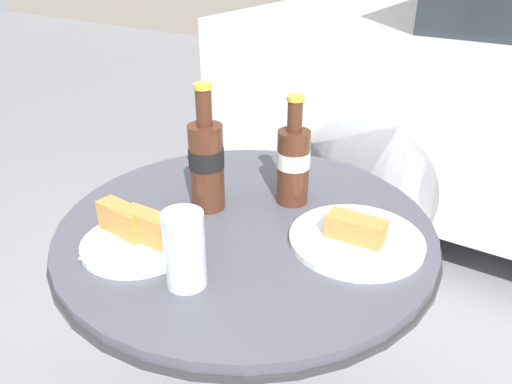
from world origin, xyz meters
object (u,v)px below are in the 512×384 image
object	(u,v)px
lunch_plate_near	(356,237)
lunch_plate_far	(140,235)
bistro_table	(246,283)
cola_bottle_right	(207,162)
drinking_glass	(185,253)
cola_bottle_left	(293,162)

from	to	relation	value
lunch_plate_near	lunch_plate_far	world-z (taller)	lunch_plate_far
bistro_table	lunch_plate_near	distance (m)	0.27
bistro_table	lunch_plate_far	xyz separation A→B (m)	(-0.11, -0.17, 0.17)
cola_bottle_right	lunch_plate_far	xyz separation A→B (m)	(-0.01, -0.18, -0.08)
bistro_table	drinking_glass	bearing A→B (deg)	-82.48
lunch_plate_near	lunch_plate_far	distance (m)	0.39
bistro_table	cola_bottle_left	distance (m)	0.27
drinking_glass	lunch_plate_near	size ratio (longest dim) A/B	0.53
bistro_table	cola_bottle_left	size ratio (longest dim) A/B	3.25
cola_bottle_right	lunch_plate_far	world-z (taller)	cola_bottle_right
cola_bottle_left	lunch_plate_far	world-z (taller)	cola_bottle_left
cola_bottle_left	drinking_glass	distance (m)	0.33
lunch_plate_near	lunch_plate_far	bearing A→B (deg)	-145.54
cola_bottle_right	lunch_plate_far	bearing A→B (deg)	-94.03
lunch_plate_far	drinking_glass	bearing A→B (deg)	-15.13
lunch_plate_near	bistro_table	bearing A→B (deg)	-166.95
bistro_table	cola_bottle_left	bearing A→B (deg)	75.38
cola_bottle_right	drinking_glass	bearing A→B (deg)	-59.94
cola_bottle_left	lunch_plate_far	bearing A→B (deg)	-115.95
drinking_glass	lunch_plate_far	world-z (taller)	drinking_glass
bistro_table	lunch_plate_far	size ratio (longest dim) A/B	3.50
cola_bottle_right	cola_bottle_left	bearing A→B (deg)	41.27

